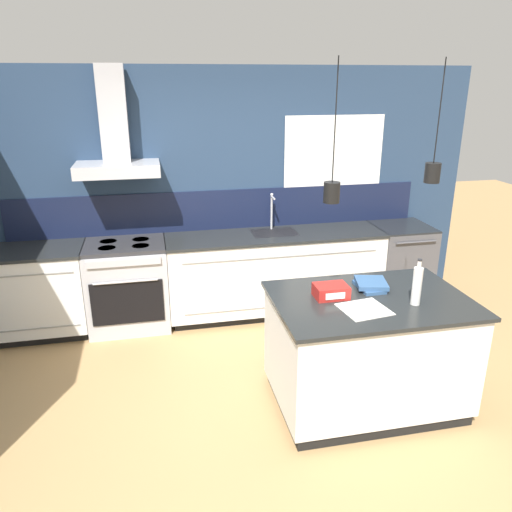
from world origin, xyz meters
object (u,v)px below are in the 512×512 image
at_px(book_stack, 370,284).
at_px(red_supply_box, 331,291).
at_px(oven_range, 128,285).
at_px(dishwasher, 398,264).
at_px(bottle_on_island, 417,285).

bearing_deg(book_stack, red_supply_box, -165.02).
relative_size(oven_range, book_stack, 3.01).
relative_size(dishwasher, book_stack, 3.01).
height_order(oven_range, red_supply_box, red_supply_box).
relative_size(oven_range, red_supply_box, 3.66).
relative_size(oven_range, bottle_on_island, 2.61).
height_order(dishwasher, book_stack, book_stack).
xyz_separation_m(dishwasher, bottle_on_island, (-0.90, -1.91, 0.60)).
distance_m(oven_range, book_stack, 2.54).
xyz_separation_m(oven_range, bottle_on_island, (2.13, -1.91, 0.60)).
height_order(book_stack, red_supply_box, red_supply_box).
height_order(dishwasher, red_supply_box, red_supply_box).
xyz_separation_m(book_stack, red_supply_box, (-0.36, -0.10, 0.02)).
bearing_deg(oven_range, dishwasher, 0.08).
xyz_separation_m(dishwasher, red_supply_box, (-1.46, -1.67, 0.50)).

